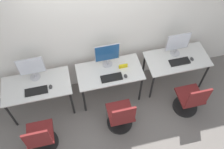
# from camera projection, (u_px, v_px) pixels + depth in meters

# --- Properties ---
(ground_plane) EXTENTS (20.00, 20.00, 0.00)m
(ground_plane) POSITION_uv_depth(u_px,v_px,m) (113.00, 107.00, 4.92)
(ground_plane) COLOR slate
(wall_back) EXTENTS (12.00, 0.05, 2.80)m
(wall_back) POSITION_uv_depth(u_px,v_px,m) (103.00, 29.00, 4.22)
(wall_back) COLOR silver
(wall_back) RESTS_ON ground_plane
(desk_left) EXTENTS (1.18, 0.62, 0.76)m
(desk_left) POSITION_uv_depth(u_px,v_px,m) (37.00, 88.00, 4.38)
(desk_left) COLOR silver
(desk_left) RESTS_ON ground_plane
(monitor_left) EXTENTS (0.44, 0.18, 0.49)m
(monitor_left) POSITION_uv_depth(u_px,v_px,m) (31.00, 68.00, 4.20)
(monitor_left) COLOR #B2B2B7
(monitor_left) RESTS_ON desk_left
(keyboard_left) EXTENTS (0.38, 0.16, 0.02)m
(keyboard_left) POSITION_uv_depth(u_px,v_px,m) (36.00, 91.00, 4.22)
(keyboard_left) COLOR black
(keyboard_left) RESTS_ON desk_left
(mouse_left) EXTENTS (0.06, 0.09, 0.03)m
(mouse_left) POSITION_uv_depth(u_px,v_px,m) (51.00, 87.00, 4.27)
(mouse_left) COLOR #333333
(mouse_left) RESTS_ON desk_left
(office_chair_left) EXTENTS (0.48, 0.48, 0.88)m
(office_chair_left) POSITION_uv_depth(u_px,v_px,m) (41.00, 138.00, 4.16)
(office_chair_left) COLOR black
(office_chair_left) RESTS_ON ground_plane
(desk_center) EXTENTS (1.18, 0.62, 0.76)m
(desk_center) POSITION_uv_depth(u_px,v_px,m) (110.00, 74.00, 4.56)
(desk_center) COLOR silver
(desk_center) RESTS_ON ground_plane
(monitor_center) EXTENTS (0.44, 0.18, 0.49)m
(monitor_center) POSITION_uv_depth(u_px,v_px,m) (107.00, 54.00, 4.37)
(monitor_center) COLOR #B2B2B7
(monitor_center) RESTS_ON desk_center
(keyboard_center) EXTENTS (0.38, 0.16, 0.02)m
(keyboard_center) POSITION_uv_depth(u_px,v_px,m) (112.00, 78.00, 4.39)
(keyboard_center) COLOR black
(keyboard_center) RESTS_ON desk_center
(mouse_center) EXTENTS (0.06, 0.09, 0.03)m
(mouse_center) POSITION_uv_depth(u_px,v_px,m) (126.00, 76.00, 4.40)
(mouse_center) COLOR #333333
(mouse_center) RESTS_ON desk_center
(office_chair_center) EXTENTS (0.48, 0.48, 0.88)m
(office_chair_center) POSITION_uv_depth(u_px,v_px,m) (121.00, 117.00, 4.40)
(office_chair_center) COLOR black
(office_chair_center) RESTS_ON ground_plane
(desk_right) EXTENTS (1.18, 0.62, 0.76)m
(desk_right) POSITION_uv_depth(u_px,v_px,m) (177.00, 62.00, 4.74)
(desk_right) COLOR silver
(desk_right) RESTS_ON ground_plane
(monitor_right) EXTENTS (0.44, 0.18, 0.49)m
(monitor_right) POSITION_uv_depth(u_px,v_px,m) (178.00, 43.00, 4.53)
(monitor_right) COLOR #B2B2B7
(monitor_right) RESTS_ON desk_right
(keyboard_right) EXTENTS (0.38, 0.16, 0.02)m
(keyboard_right) POSITION_uv_depth(u_px,v_px,m) (180.00, 62.00, 4.61)
(keyboard_right) COLOR black
(keyboard_right) RESTS_ON desk_right
(mouse_right) EXTENTS (0.06, 0.09, 0.03)m
(mouse_right) POSITION_uv_depth(u_px,v_px,m) (192.00, 59.00, 4.64)
(mouse_right) COLOR #333333
(mouse_right) RESTS_ON desk_right
(office_chair_right) EXTENTS (0.48, 0.48, 0.88)m
(office_chair_right) POSITION_uv_depth(u_px,v_px,m) (190.00, 100.00, 4.60)
(office_chair_right) COLOR black
(office_chair_right) RESTS_ON ground_plane
(placard_center) EXTENTS (0.16, 0.03, 0.08)m
(placard_center) POSITION_uv_depth(u_px,v_px,m) (123.00, 66.00, 4.51)
(placard_center) COLOR yellow
(placard_center) RESTS_ON desk_center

